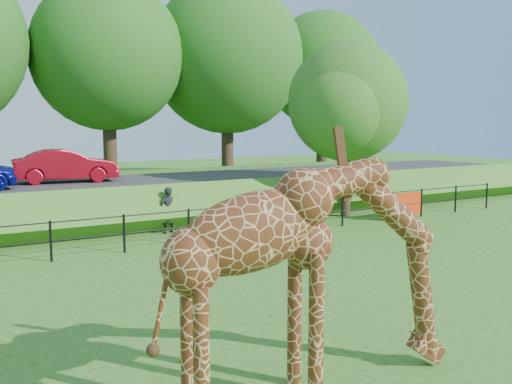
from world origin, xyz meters
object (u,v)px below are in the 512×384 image
giraffe (314,277)px  car_red (66,166)px  tree_east (349,107)px  visitor (168,210)px

giraffe → car_red: (0.53, 16.14, 0.44)m
car_red → tree_east: bearing=-110.2°
visitor → tree_east: bearing=158.3°
giraffe → tree_east: (10.13, 11.14, 2.67)m
visitor → tree_east: (7.41, -0.43, 3.51)m
visitor → tree_east: 8.21m
tree_east → visitor: bearing=176.7°
car_red → tree_east: size_ratio=0.56×
visitor → tree_east: tree_east is taller
giraffe → tree_east: 15.30m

